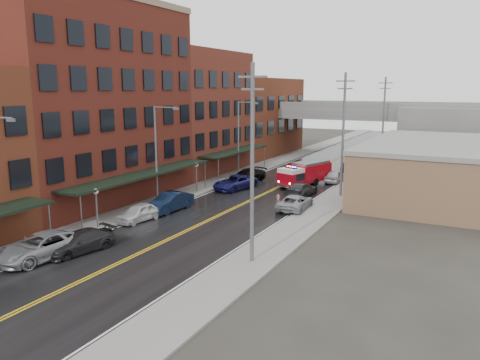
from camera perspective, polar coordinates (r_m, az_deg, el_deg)
The scene contains 31 objects.
road at distance 45.11m, azimuth 1.58°, elevation -2.37°, with size 11.00×160.00×0.02m, color black.
sidewalk_left at distance 48.64m, azimuth -6.19°, elevation -1.35°, with size 3.00×160.00×0.15m, color slate.
sidewalk_right at distance 42.53m, azimuth 10.48°, elevation -3.31°, with size 3.00×160.00×0.15m, color slate.
curb_left at distance 47.77m, azimuth -4.53°, elevation -1.56°, with size 0.30×160.00×0.15m, color gray.
curb_right at distance 43.01m, azimuth 8.37°, elevation -3.07°, with size 0.30×160.00×0.15m, color gray.
brick_building_b at distance 45.90m, azimuth -17.69°, elevation 8.69°, with size 9.00×20.00×18.00m, color #5A2217.
brick_building_c at distance 59.64m, azimuth -5.57°, elevation 8.17°, with size 9.00×15.00×15.00m, color maroon.
brick_building_far at distance 75.00m, azimuth 1.80°, elevation 7.68°, with size 9.00×20.00×12.00m, color #602C19.
tan_building at distance 50.23m, azimuth 23.52°, elevation 0.99°, with size 14.00×22.00×5.00m, color #876548.
right_far_block at distance 79.76m, azimuth 26.66°, elevation 5.27°, with size 18.00×30.00×8.00m, color slate.
awning_1 at distance 42.66m, azimuth -11.68°, elevation 0.70°, with size 2.60×18.00×3.09m.
awning_2 at distance 57.12m, azimuth -0.57°, elevation 3.54°, with size 2.60×13.00×3.09m.
globe_lamp_1 at distance 36.98m, azimuth -17.14°, elevation -2.24°, with size 0.44×0.44×3.12m.
globe_lamp_2 at distance 47.72m, azimuth -5.34°, elevation 1.16°, with size 0.44×0.44×3.12m.
street_lamp_1 at distance 42.52m, azimuth -9.96°, elevation 3.73°, with size 2.64×0.22×9.00m.
street_lamp_2 at distance 55.99m, azimuth 0.04°, elevation 5.66°, with size 2.64×0.22×9.00m.
utility_pole_0 at distance 27.55m, azimuth 1.50°, elevation 2.26°, with size 1.80×0.24×12.00m.
utility_pole_1 at distance 46.24m, azimuth 12.47°, elevation 5.62°, with size 1.80×0.24×12.00m.
utility_pole_2 at distance 65.71m, azimuth 17.07°, elevation 6.97°, with size 1.80×0.24×12.00m.
overpass at distance 74.13m, azimuth 12.55°, elevation 7.37°, with size 40.00×10.00×7.50m.
fire_truck at distance 51.68m, azimuth 7.88°, elevation 0.84°, with size 4.40×7.37×2.57m.
parked_car_left_2 at distance 32.14m, azimuth -23.00°, elevation -7.44°, with size 2.67×5.80×1.61m, color gray.
parked_car_left_3 at distance 32.50m, azimuth -18.97°, elevation -7.14°, with size 1.96×4.82×1.40m, color black.
parked_car_left_4 at distance 38.62m, azimuth -12.21°, elevation -3.90°, with size 1.65×4.11×1.40m, color silver.
parked_car_left_5 at distance 41.19m, azimuth -8.54°, elevation -2.66°, with size 1.72×4.92×1.62m, color black.
parked_car_left_6 at distance 49.35m, azimuth -0.61°, elevation -0.31°, with size 2.47×5.36×1.49m, color #161752.
parked_car_left_7 at distance 53.44m, azimuth 0.89°, elevation 0.55°, with size 2.02×4.97×1.44m, color black.
parked_car_right_0 at distance 41.43m, azimuth 6.73°, elevation -2.72°, with size 2.26×4.90×1.36m, color gray.
parked_car_right_1 at distance 46.83m, azimuth 7.47°, elevation -1.11°, with size 1.91×4.71×1.37m, color #2C2B2E.
parked_car_right_2 at distance 54.14m, azimuth 11.65°, elevation 0.47°, with size 1.71×4.26×1.45m, color #BABABA.
parked_car_right_3 at distance 59.81m, azimuth 13.42°, elevation 1.42°, with size 1.59×4.57×1.51m, color black.
Camera 1 is at (19.09, -9.48, 10.58)m, focal length 35.00 mm.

